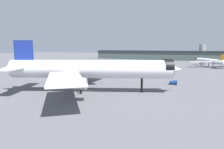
{
  "coord_description": "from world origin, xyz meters",
  "views": [
    {
      "loc": [
        36.72,
        -58.56,
        15.55
      ],
      "look_at": [
        8.59,
        2.53,
        6.22
      ],
      "focal_mm": 31.39,
      "sensor_mm": 36.0,
      "label": 1
    }
  ],
  "objects_px": {
    "airliner_far_taxiway": "(210,61)",
    "baggage_tug_wing": "(173,82)",
    "airliner_near_gate": "(89,69)",
    "service_truck_front": "(128,74)"
  },
  "relations": [
    {
      "from": "airliner_near_gate",
      "to": "service_truck_front",
      "type": "bearing_deg",
      "value": 68.37
    },
    {
      "from": "airliner_near_gate",
      "to": "service_truck_front",
      "type": "xyz_separation_m",
      "value": [
        -0.02,
        38.9,
        -6.36
      ]
    },
    {
      "from": "airliner_far_taxiway",
      "to": "baggage_tug_wing",
      "type": "relative_size",
      "value": 10.38
    },
    {
      "from": "airliner_far_taxiway",
      "to": "service_truck_front",
      "type": "relative_size",
      "value": 6.13
    },
    {
      "from": "airliner_near_gate",
      "to": "airliner_far_taxiway",
      "type": "relative_size",
      "value": 1.75
    },
    {
      "from": "airliner_near_gate",
      "to": "service_truck_front",
      "type": "relative_size",
      "value": 10.72
    },
    {
      "from": "airliner_near_gate",
      "to": "baggage_tug_wing",
      "type": "xyz_separation_m",
      "value": [
        25.08,
        26.5,
        -6.98
      ]
    },
    {
      "from": "service_truck_front",
      "to": "airliner_near_gate",
      "type": "bearing_deg",
      "value": 84.32
    },
    {
      "from": "service_truck_front",
      "to": "baggage_tug_wing",
      "type": "bearing_deg",
      "value": 148.01
    },
    {
      "from": "airliner_near_gate",
      "to": "airliner_far_taxiway",
      "type": "height_order",
      "value": "airliner_near_gate"
    }
  ]
}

